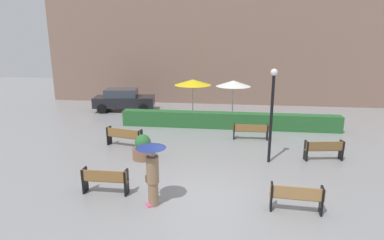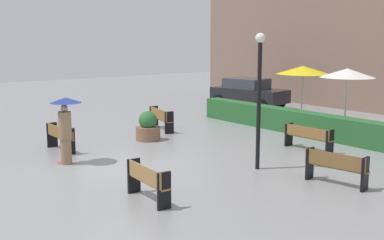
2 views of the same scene
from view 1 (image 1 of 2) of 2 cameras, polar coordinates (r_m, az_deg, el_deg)
The scene contains 14 objects.
ground_plane at distance 10.83m, azimuth 1.46°, elevation -13.33°, with size 60.00×60.00×0.00m, color gray.
bench_far_right at distance 14.64m, azimuth 22.45°, elevation -4.78°, with size 1.66×0.60×0.85m.
bench_near_left at distance 11.12m, azimuth -15.23°, elevation -10.17°, with size 1.56×0.38×0.86m.
bench_back_row at distance 16.60m, azimuth 10.38°, elevation -1.82°, with size 1.81×0.43×0.81m.
bench_far_left at distance 15.59m, azimuth -12.00°, elevation -2.78°, with size 1.87×0.76×0.89m.
bench_near_right at distance 10.16m, azimuth 18.07°, elevation -12.83°, with size 1.56×0.42×0.85m.
pedestrian_with_umbrella at distance 9.85m, azimuth -7.14°, elevation -8.13°, with size 0.93×0.93×2.00m.
planter_pot at distance 13.88m, azimuth -8.70°, elevation -5.03°, with size 0.91×0.91×1.09m.
lamp_post at distance 13.26m, azimuth 14.04°, elevation 2.40°, with size 0.28×0.28×3.88m.
patio_umbrella_yellow at distance 20.16m, azimuth 0.15°, elevation 6.72°, with size 2.31×2.31×2.55m.
patio_umbrella_white at distance 19.57m, azimuth 7.37°, elevation 6.46°, with size 2.10×2.10×2.58m.
hedge_strip at distance 18.52m, azimuth 6.52°, elevation -0.09°, with size 12.40×0.70×0.91m, color #28602D.
building_facade at distance 25.56m, azimuth 5.48°, elevation 14.32°, with size 28.00×1.20×10.14m, color #846656.
parked_car at distance 23.39m, azimuth -12.05°, elevation 3.61°, with size 4.43×2.52×1.57m.
Camera 1 is at (0.99, -9.54, 5.01)m, focal length 29.99 mm.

